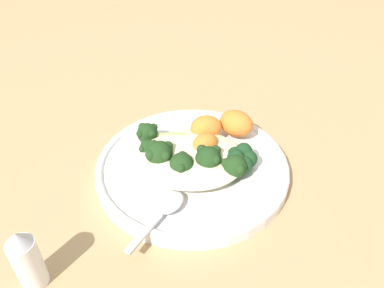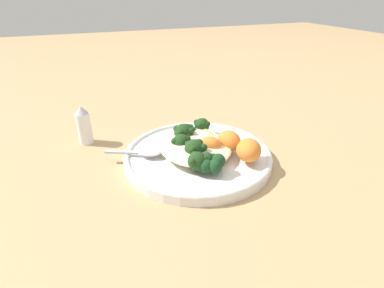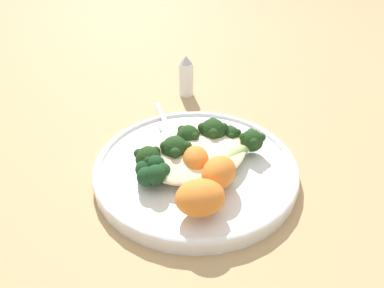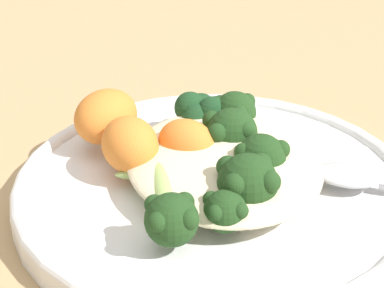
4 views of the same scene
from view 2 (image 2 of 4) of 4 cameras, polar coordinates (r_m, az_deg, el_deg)
The scene contains 15 objects.
ground_plane at distance 0.61m, azimuth -0.85°, elevation -2.87°, with size 4.00×4.00×0.00m, color tan.
plate at distance 0.60m, azimuth 1.07°, elevation -2.21°, with size 0.29×0.29×0.02m.
quinoa_mound at distance 0.59m, azimuth 0.54°, elevation -0.40°, with size 0.16×0.14×0.02m, color beige.
broccoli_stalk_0 at distance 0.64m, azimuth 2.69°, elevation 2.53°, with size 0.12×0.03×0.03m.
broccoli_stalk_1 at distance 0.63m, azimuth 1.18°, elevation 1.69°, with size 0.11×0.07×0.03m.
broccoli_stalk_2 at distance 0.62m, azimuth -0.71°, elevation 1.80°, with size 0.08×0.09×0.04m.
broccoli_stalk_3 at distance 0.59m, azimuth -0.80°, elevation 0.06°, with size 0.04×0.12×0.04m.
broccoli_stalk_4 at distance 0.57m, azimuth 1.36°, elevation -0.81°, with size 0.06×0.09×0.04m.
broccoli_stalk_5 at distance 0.54m, azimuth 1.66°, elevation -2.78°, with size 0.09×0.10×0.03m.
sweet_potato_chunk_0 at distance 0.58m, azimuth 3.49°, elevation -0.28°, with size 0.04×0.04×0.04m, color orange.
sweet_potato_chunk_1 at distance 0.56m, azimuth 10.75°, elevation -1.12°, with size 0.06×0.05×0.04m, color orange.
sweet_potato_chunk_2 at distance 0.59m, azimuth 7.09°, elevation 0.65°, with size 0.05×0.04×0.04m, color orange.
kale_tuft at distance 0.53m, azimuth 3.85°, elevation -3.55°, with size 0.05×0.05×0.03m.
spoon at distance 0.59m, azimuth -8.75°, elevation -1.52°, with size 0.07×0.11×0.01m.
salt_shaker at distance 0.70m, azimuth -19.90°, elevation 3.41°, with size 0.03×0.03×0.09m.
Camera 2 is at (0.49, -0.19, 0.31)m, focal length 28.00 mm.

